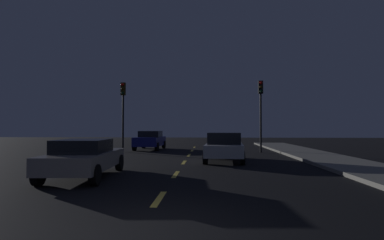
# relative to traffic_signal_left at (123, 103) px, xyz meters

# --- Properties ---
(ground_plane) EXTENTS (80.00, 80.00, 0.00)m
(ground_plane) POSITION_rel_traffic_signal_left_xyz_m (4.84, -9.29, -3.45)
(ground_plane) COLOR black
(sidewalk_curb_right) EXTENTS (3.00, 40.00, 0.15)m
(sidewalk_curb_right) POSITION_rel_traffic_signal_left_xyz_m (12.34, -9.29, -3.38)
(sidewalk_curb_right) COLOR gray
(sidewalk_curb_right) RESTS_ON ground_plane
(lane_stripe_second) EXTENTS (0.16, 1.60, 0.01)m
(lane_stripe_second) POSITION_rel_traffic_signal_left_xyz_m (4.84, -13.69, -3.45)
(lane_stripe_second) COLOR #EACC4C
(lane_stripe_second) RESTS_ON ground_plane
(lane_stripe_third) EXTENTS (0.16, 1.60, 0.01)m
(lane_stripe_third) POSITION_rel_traffic_signal_left_xyz_m (4.84, -9.89, -3.45)
(lane_stripe_third) COLOR #EACC4C
(lane_stripe_third) RESTS_ON ground_plane
(lane_stripe_fourth) EXTENTS (0.16, 1.60, 0.01)m
(lane_stripe_fourth) POSITION_rel_traffic_signal_left_xyz_m (4.84, -6.09, -3.45)
(lane_stripe_fourth) COLOR #EACC4C
(lane_stripe_fourth) RESTS_ON ground_plane
(lane_stripe_fifth) EXTENTS (0.16, 1.60, 0.01)m
(lane_stripe_fifth) POSITION_rel_traffic_signal_left_xyz_m (4.84, -2.29, -3.45)
(lane_stripe_fifth) COLOR #EACC4C
(lane_stripe_fifth) RESTS_ON ground_plane
(lane_stripe_sixth) EXTENTS (0.16, 1.60, 0.01)m
(lane_stripe_sixth) POSITION_rel_traffic_signal_left_xyz_m (4.84, 1.51, -3.45)
(lane_stripe_sixth) COLOR #EACC4C
(lane_stripe_sixth) RESTS_ON ground_plane
(lane_stripe_seventh) EXTENTS (0.16, 1.60, 0.01)m
(lane_stripe_seventh) POSITION_rel_traffic_signal_left_xyz_m (4.84, 5.31, -3.45)
(lane_stripe_seventh) COLOR #EACC4C
(lane_stripe_seventh) RESTS_ON ground_plane
(traffic_signal_left) EXTENTS (0.32, 0.38, 4.93)m
(traffic_signal_left) POSITION_rel_traffic_signal_left_xyz_m (0.00, 0.00, 0.00)
(traffic_signal_left) COLOR black
(traffic_signal_left) RESTS_ON ground_plane
(traffic_signal_right) EXTENTS (0.32, 0.38, 4.98)m
(traffic_signal_right) POSITION_rel_traffic_signal_left_xyz_m (9.69, 0.00, 0.03)
(traffic_signal_right) COLOR black
(traffic_signal_right) RESTS_ON ground_plane
(car_stopped_ahead) EXTENTS (2.21, 4.33, 1.48)m
(car_stopped_ahead) POSITION_rel_traffic_signal_left_xyz_m (6.88, -5.37, -2.70)
(car_stopped_ahead) COLOR silver
(car_stopped_ahead) RESTS_ON ground_plane
(car_adjacent_lane) EXTENTS (2.16, 4.39, 1.32)m
(car_adjacent_lane) POSITION_rel_traffic_signal_left_xyz_m (1.72, -10.68, -2.76)
(car_adjacent_lane) COLOR gray
(car_adjacent_lane) RESTS_ON ground_plane
(car_oncoming_far) EXTENTS (2.05, 3.91, 1.46)m
(car_oncoming_far) POSITION_rel_traffic_signal_left_xyz_m (1.48, 2.41, -2.70)
(car_oncoming_far) COLOR navy
(car_oncoming_far) RESTS_ON ground_plane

